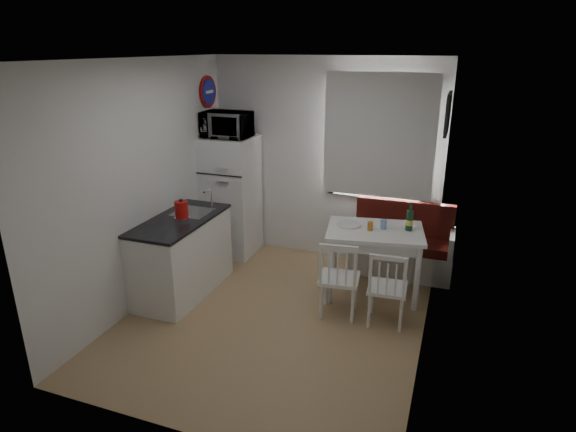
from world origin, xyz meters
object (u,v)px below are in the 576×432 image
at_px(kitchen_counter, 182,255).
at_px(bench, 400,250).
at_px(kettle, 182,210).
at_px(wine_bottle, 410,217).
at_px(dining_table, 375,237).
at_px(fridge, 231,196).
at_px(chair_right, 387,282).
at_px(microwave, 227,125).
at_px(chair_left, 338,272).

height_order(kitchen_counter, bench, kitchen_counter).
height_order(kettle, wine_bottle, kettle).
distance_m(bench, wine_bottle, 0.87).
distance_m(kitchen_counter, kettle, 0.56).
bearing_deg(dining_table, fridge, 154.70).
relative_size(chair_right, wine_bottle, 1.37).
bearing_deg(microwave, chair_left, -32.96).
distance_m(bench, chair_left, 1.42).
height_order(bench, microwave, microwave).
bearing_deg(kitchen_counter, chair_left, 1.15).
height_order(bench, kettle, kettle).
distance_m(chair_left, wine_bottle, 1.05).
height_order(chair_right, kettle, kettle).
bearing_deg(microwave, kettle, -88.59).
xyz_separation_m(chair_left, kettle, (-1.76, -0.06, 0.48)).
distance_m(kitchen_counter, wine_bottle, 2.58).
distance_m(kitchen_counter, microwave, 1.77).
relative_size(dining_table, kettle, 5.04).
distance_m(microwave, kettle, 1.43).
relative_size(dining_table, fridge, 0.73).
distance_m(kitchen_counter, bench, 2.66).
xyz_separation_m(fridge, microwave, (0.00, -0.05, 0.96)).
bearing_deg(kitchen_counter, chair_right, 1.01).
distance_m(fridge, kettle, 1.29).
xyz_separation_m(bench, wine_bottle, (0.12, -0.56, 0.65)).
bearing_deg(chair_right, kitchen_counter, 177.08).
bearing_deg(wine_bottle, dining_table, -164.05).
distance_m(chair_left, microwave, 2.46).
bearing_deg(fridge, microwave, -90.00).
bearing_deg(kitchen_counter, wine_bottle, 18.28).
distance_m(dining_table, chair_left, 0.72).
relative_size(chair_right, kettle, 1.90).
height_order(kitchen_counter, wine_bottle, kitchen_counter).
distance_m(bench, fridge, 2.32).
distance_m(chair_left, kettle, 1.82).
xyz_separation_m(bench, fridge, (-2.26, -0.11, 0.50)).
relative_size(chair_right, fridge, 0.27).
distance_m(kitchen_counter, fridge, 1.29).
relative_size(kitchen_counter, chair_left, 2.86).
distance_m(kitchen_counter, chair_right, 2.31).
bearing_deg(chair_right, microwave, 149.30).
bearing_deg(dining_table, bench, 60.89).
height_order(kitchen_counter, kettle, kitchen_counter).
height_order(fridge, wine_bottle, fridge).
bearing_deg(kettle, wine_bottle, 19.13).
xyz_separation_m(fridge, kettle, (0.03, -1.27, 0.22)).
height_order(chair_right, fridge, fridge).
bearing_deg(microwave, dining_table, -13.78).
relative_size(bench, kettle, 5.42).
bearing_deg(kettle, dining_table, 19.67).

